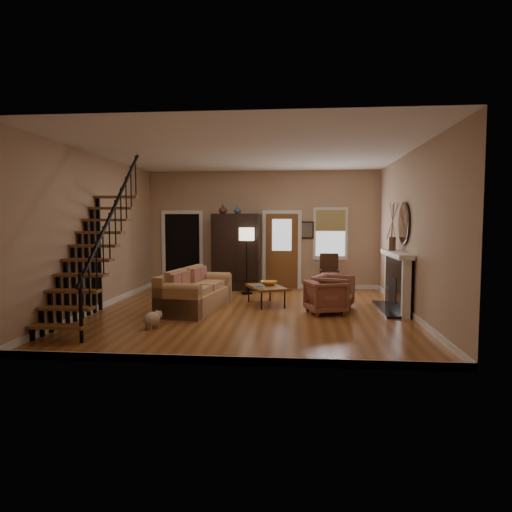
# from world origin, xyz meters

# --- Properties ---
(room) EXTENTS (7.00, 7.33, 3.30)m
(room) POSITION_xyz_m (-0.41, 1.76, 1.51)
(room) COLOR brown
(room) RESTS_ON ground
(staircase) EXTENTS (0.94, 2.80, 3.20)m
(staircase) POSITION_xyz_m (-2.78, -1.30, 1.60)
(staircase) COLOR brown
(staircase) RESTS_ON ground
(fireplace) EXTENTS (0.33, 1.95, 2.30)m
(fireplace) POSITION_xyz_m (3.13, 0.50, 0.74)
(fireplace) COLOR black
(fireplace) RESTS_ON ground
(armoire) EXTENTS (1.30, 0.60, 2.10)m
(armoire) POSITION_xyz_m (-0.70, 3.15, 1.05)
(armoire) COLOR black
(armoire) RESTS_ON ground
(vase_a) EXTENTS (0.24, 0.24, 0.25)m
(vase_a) POSITION_xyz_m (-1.05, 3.05, 2.22)
(vase_a) COLOR #4C2619
(vase_a) RESTS_ON armoire
(vase_b) EXTENTS (0.20, 0.20, 0.21)m
(vase_b) POSITION_xyz_m (-0.65, 3.05, 2.21)
(vase_b) COLOR #334C60
(vase_b) RESTS_ON armoire
(sofa) EXTENTS (1.26, 2.30, 0.81)m
(sofa) POSITION_xyz_m (-1.17, 0.13, 0.41)
(sofa) COLOR #AA7C4D
(sofa) RESTS_ON ground
(coffee_table) EXTENTS (1.04, 1.30, 0.44)m
(coffee_table) POSITION_xyz_m (0.29, 0.86, 0.22)
(coffee_table) COLOR brown
(coffee_table) RESTS_ON ground
(bowl) EXTENTS (0.39, 0.39, 0.10)m
(bowl) POSITION_xyz_m (0.34, 1.01, 0.48)
(bowl) COLOR orange
(bowl) RESTS_ON coffee_table
(books) EXTENTS (0.21, 0.28, 0.05)m
(books) POSITION_xyz_m (0.17, 0.56, 0.46)
(books) COLOR beige
(books) RESTS_ON coffee_table
(armchair_left) EXTENTS (0.94, 0.93, 0.69)m
(armchair_left) POSITION_xyz_m (1.58, 0.03, 0.34)
(armchair_left) COLOR maroon
(armchair_left) RESTS_ON ground
(armchair_right) EXTENTS (1.02, 1.00, 0.73)m
(armchair_right) POSITION_xyz_m (1.77, 0.57, 0.37)
(armchair_right) COLOR maroon
(armchair_right) RESTS_ON ground
(floor_lamp) EXTENTS (0.52, 0.52, 1.73)m
(floor_lamp) POSITION_xyz_m (-0.32, 2.39, 0.86)
(floor_lamp) COLOR black
(floor_lamp) RESTS_ON ground
(side_chair) EXTENTS (0.54, 0.54, 1.02)m
(side_chair) POSITION_xyz_m (1.85, 2.95, 0.51)
(side_chair) COLOR #392012
(side_chair) RESTS_ON ground
(dog) EXTENTS (0.36, 0.47, 0.31)m
(dog) POSITION_xyz_m (-1.58, -1.57, 0.15)
(dog) COLOR tan
(dog) RESTS_ON ground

